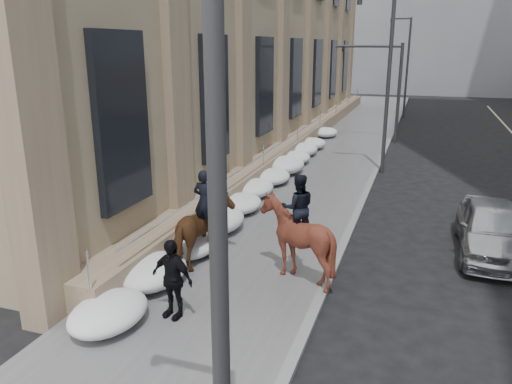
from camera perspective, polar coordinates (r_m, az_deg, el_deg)
ground at (r=12.44m, az=-5.55°, el=-11.87°), size 140.00×140.00×0.00m
sidewalk at (r=21.28m, az=5.45°, el=0.51°), size 5.00×80.00×0.12m
curb at (r=20.87m, az=12.46°, el=-0.13°), size 0.24×80.00×0.12m
bg_building_far at (r=82.73m, az=11.92°, el=19.00°), size 24.00×12.00×20.00m
streetlight_near at (r=4.55m, az=-6.30°, el=-0.34°), size 1.71×0.24×8.00m
streetlight_mid at (r=24.05m, az=14.56°, el=12.85°), size 1.71×0.24×8.00m
streetlight_far at (r=44.00m, az=16.74°, el=14.11°), size 1.71×0.24×8.00m
traffic_signal at (r=32.10m, az=14.46°, el=12.61°), size 4.10×0.22×6.00m
snow_bank at (r=19.78m, az=0.20°, el=0.59°), size 1.70×18.10×0.76m
mounted_horse_left at (r=13.52m, az=-6.12°, el=-4.17°), size 1.12×2.29×2.61m
mounted_horse_right at (r=12.66m, az=4.64°, el=-4.93°), size 2.32×2.43×2.72m
pedestrian at (r=11.11m, az=-9.59°, el=-9.73°), size 1.13×0.65×1.81m
car_silver at (r=16.01m, az=25.36°, el=-3.78°), size 1.86×4.60×1.56m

